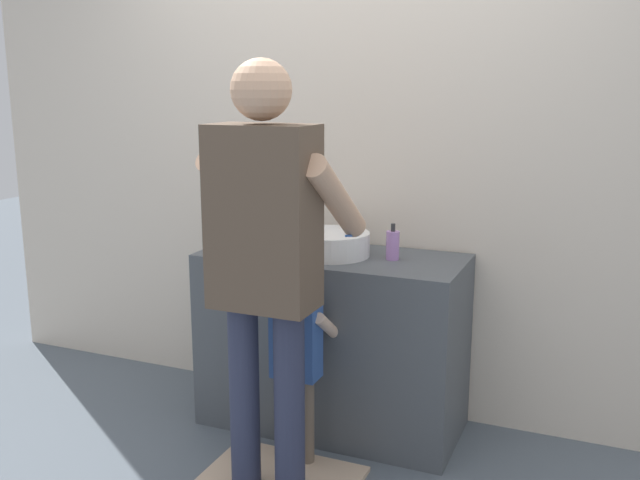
# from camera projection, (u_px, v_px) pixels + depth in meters

# --- Properties ---
(ground_plane) EXTENTS (14.00, 14.00, 0.00)m
(ground_plane) POSITION_uv_depth(u_px,v_px,m) (307.00, 451.00, 3.20)
(ground_plane) COLOR slate
(back_wall) EXTENTS (4.40, 0.08, 2.70)m
(back_wall) POSITION_uv_depth(u_px,v_px,m) (357.00, 141.00, 3.47)
(back_wall) COLOR beige
(back_wall) RESTS_ON ground
(vanity_cabinet) EXTENTS (1.22, 0.54, 0.85)m
(vanity_cabinet) POSITION_uv_depth(u_px,v_px,m) (332.00, 341.00, 3.38)
(vanity_cabinet) COLOR #4C5156
(vanity_cabinet) RESTS_ON ground
(sink_basin) EXTENTS (0.36, 0.36, 0.11)m
(sink_basin) POSITION_uv_depth(u_px,v_px,m) (331.00, 243.00, 3.26)
(sink_basin) COLOR white
(sink_basin) RESTS_ON vanity_cabinet
(faucet) EXTENTS (0.18, 0.14, 0.18)m
(faucet) POSITION_uv_depth(u_px,v_px,m) (348.00, 230.00, 3.45)
(faucet) COLOR #B7BABF
(faucet) RESTS_ON vanity_cabinet
(toothbrush_cup) EXTENTS (0.07, 0.07, 0.21)m
(toothbrush_cup) POSITION_uv_depth(u_px,v_px,m) (262.00, 236.00, 3.46)
(toothbrush_cup) COLOR #D86666
(toothbrush_cup) RESTS_ON vanity_cabinet
(soap_bottle) EXTENTS (0.06, 0.06, 0.17)m
(soap_bottle) POSITION_uv_depth(u_px,v_px,m) (393.00, 245.00, 3.18)
(soap_bottle) COLOR #B27FC6
(soap_bottle) RESTS_ON vanity_cabinet
(bath_mat) EXTENTS (0.64, 0.40, 0.02)m
(bath_mat) POSITION_uv_depth(u_px,v_px,m) (283.00, 476.00, 2.97)
(bath_mat) COLOR #CCAD8E
(bath_mat) RESTS_ON ground
(child_toddler) EXTENTS (0.27, 0.27, 0.88)m
(child_toddler) POSITION_uv_depth(u_px,v_px,m) (297.00, 349.00, 3.00)
(child_toddler) COLOR #6B5B4C
(child_toddler) RESTS_ON ground
(adult_parent) EXTENTS (0.53, 0.56, 1.72)m
(adult_parent) POSITION_uv_depth(u_px,v_px,m) (266.00, 245.00, 2.66)
(adult_parent) COLOR #2D334C
(adult_parent) RESTS_ON ground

